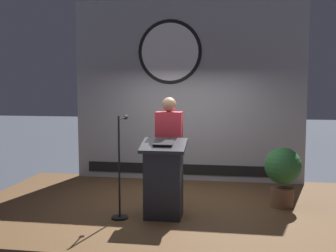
{
  "coord_description": "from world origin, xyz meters",
  "views": [
    {
      "loc": [
        0.91,
        -6.35,
        2.23
      ],
      "look_at": [
        -0.07,
        -0.16,
        1.58
      ],
      "focal_mm": 44.89,
      "sensor_mm": 36.0,
      "label": 1
    }
  ],
  "objects_px": {
    "microphone_stand": "(120,182)",
    "potted_plant": "(283,171)",
    "podium": "(164,180)",
    "speaker_person": "(169,152)"
  },
  "relations": [
    {
      "from": "microphone_stand",
      "to": "potted_plant",
      "type": "bearing_deg",
      "value": 21.09
    },
    {
      "from": "speaker_person",
      "to": "microphone_stand",
      "type": "relative_size",
      "value": 1.16
    },
    {
      "from": "speaker_person",
      "to": "potted_plant",
      "type": "distance_m",
      "value": 1.79
    },
    {
      "from": "podium",
      "to": "microphone_stand",
      "type": "relative_size",
      "value": 0.77
    },
    {
      "from": "microphone_stand",
      "to": "potted_plant",
      "type": "height_order",
      "value": "microphone_stand"
    },
    {
      "from": "speaker_person",
      "to": "potted_plant",
      "type": "height_order",
      "value": "speaker_person"
    },
    {
      "from": "speaker_person",
      "to": "potted_plant",
      "type": "bearing_deg",
      "value": 10.73
    },
    {
      "from": "microphone_stand",
      "to": "potted_plant",
      "type": "relative_size",
      "value": 1.58
    },
    {
      "from": "podium",
      "to": "speaker_person",
      "type": "bearing_deg",
      "value": 89.51
    },
    {
      "from": "podium",
      "to": "potted_plant",
      "type": "relative_size",
      "value": 1.21
    }
  ]
}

